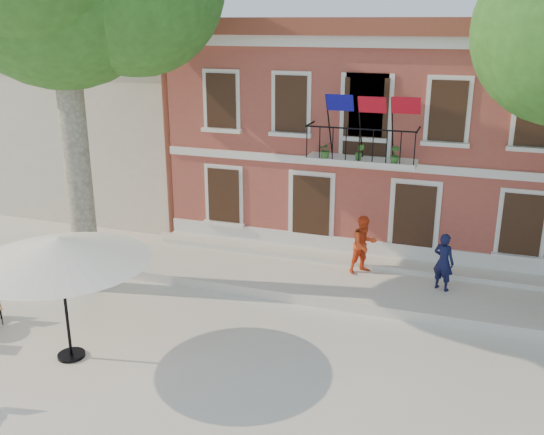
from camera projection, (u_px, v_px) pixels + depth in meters
The scene contains 7 objects.
ground at pixel (226, 347), 14.45m from camera, with size 90.00×90.00×0.00m, color beige.
main_building at pixel (386, 127), 21.63m from camera, with size 13.50×9.59×7.50m.
neighbor_west at pixel (123, 122), 26.28m from camera, with size 9.40×9.40×6.40m.
terrace at pixel (348, 281), 17.73m from camera, with size 14.00×3.40×0.30m, color silver.
patio_umbrella at pixel (59, 250), 13.20m from camera, with size 3.96×3.96×2.95m.
pedestrian_navy at pixel (443, 262), 16.58m from camera, with size 0.60×0.39×1.64m, color #101335.
pedestrian_orange at pixel (364, 245), 17.71m from camera, with size 0.84×0.66×1.74m, color #E9461B.
Camera 1 is at (5.21, -11.72, 7.42)m, focal length 40.00 mm.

